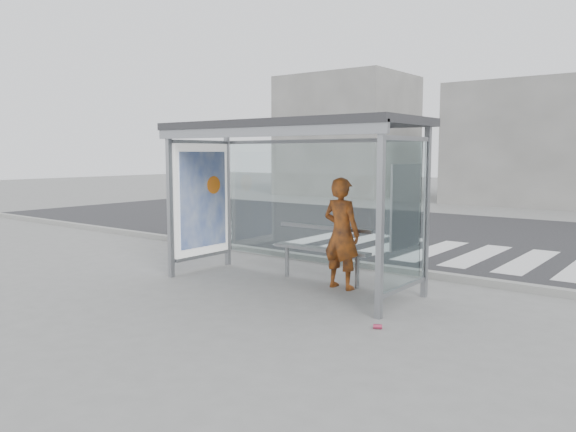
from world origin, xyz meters
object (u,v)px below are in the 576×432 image
object	(u,v)px
bus_shelter	(273,162)
bench	(321,249)
person	(341,233)
soda_can	(378,327)

from	to	relation	value
bus_shelter	bench	xyz separation A→B (m)	(0.61, 0.52, -1.43)
person	bus_shelter	bearing A→B (deg)	20.19
bus_shelter	person	size ratio (longest dim) A/B	2.43
bus_shelter	person	bearing A→B (deg)	16.83
person	bench	world-z (taller)	person
bus_shelter	soda_can	distance (m)	3.43
bench	soda_can	world-z (taller)	bench
person	soda_can	bearing A→B (deg)	137.88
bus_shelter	soda_can	xyz separation A→B (m)	(2.57, -1.15, -1.95)
bench	soda_can	distance (m)	2.63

